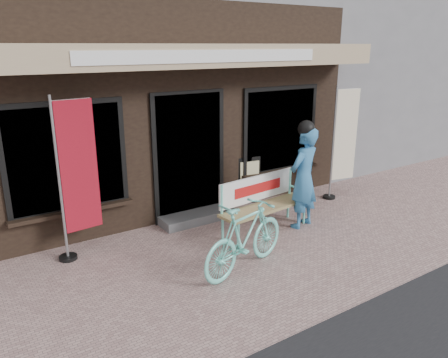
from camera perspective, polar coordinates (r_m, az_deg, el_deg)
ground at (r=6.26m, az=4.62°, el=-10.63°), size 70.00×70.00×0.00m
storefront at (r=9.92m, az=-13.59°, el=17.15°), size 7.00×6.77×6.00m
neighbor_right_near at (r=15.48m, az=17.94°, el=15.93°), size 10.00×7.00×5.60m
bench at (r=7.06m, az=4.98°, el=-2.66°), size 1.69×0.59×0.90m
person at (r=7.19m, az=10.35°, el=0.42°), size 0.70×0.56×1.78m
bicycle at (r=5.83m, az=2.78°, el=-7.64°), size 1.62×0.83×0.94m
nobori_red at (r=6.31m, az=-18.77°, el=0.39°), size 0.68×0.28×2.31m
nobori_cream at (r=8.73m, az=15.26°, el=4.80°), size 0.65×0.28×2.20m
menu_stand at (r=8.26m, az=3.21°, el=-0.10°), size 0.46×0.18×0.91m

